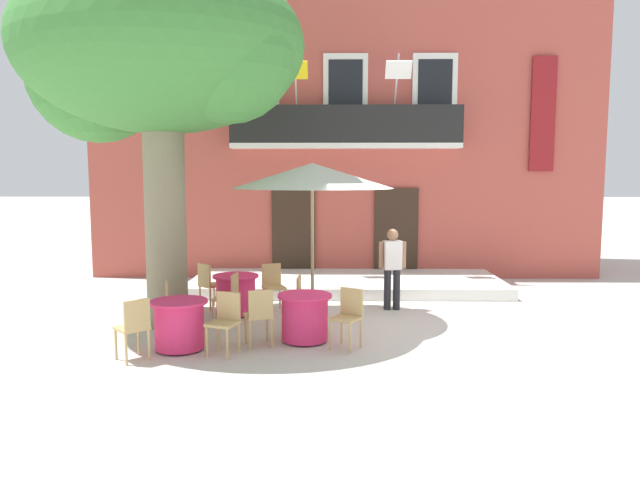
{
  "coord_description": "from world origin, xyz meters",
  "views": [
    {
      "loc": [
        -1.22,
        -9.9,
        2.64
      ],
      "look_at": [
        -1.41,
        2.17,
        1.3
      ],
      "focal_mm": 33.06,
      "sensor_mm": 36.0,
      "label": 1
    }
  ],
  "objects_px": {
    "cafe_chair_near_tree_1": "(348,314)",
    "cafe_chair_middle_2": "(273,284)",
    "cafe_chair_near_tree_0": "(259,313)",
    "cafe_chair_front_1": "(225,319)",
    "cafe_chair_near_tree_2": "(305,299)",
    "cafe_table_middle": "(236,294)",
    "cafe_table_front": "(179,324)",
    "cafe_chair_middle_0": "(209,283)",
    "pedestrian_near_entrance": "(392,264)",
    "cafe_chair_front_0": "(134,325)",
    "cafe_chair_front_2": "(174,305)",
    "cafe_chair_middle_1": "(229,295)",
    "plane_tree": "(157,56)",
    "cafe_table_near_tree": "(305,317)",
    "cafe_umbrella": "(312,176)"
  },
  "relations": [
    {
      "from": "cafe_chair_near_tree_1",
      "to": "cafe_chair_middle_2",
      "type": "bearing_deg",
      "value": 119.5
    },
    {
      "from": "cafe_chair_near_tree_0",
      "to": "cafe_chair_front_1",
      "type": "bearing_deg",
      "value": -143.26
    },
    {
      "from": "cafe_chair_near_tree_2",
      "to": "cafe_table_middle",
      "type": "distance_m",
      "value": 1.7
    },
    {
      "from": "cafe_chair_near_tree_0",
      "to": "cafe_table_front",
      "type": "xyz_separation_m",
      "value": [
        -1.19,
        -0.16,
        -0.14
      ]
    },
    {
      "from": "cafe_chair_middle_0",
      "to": "pedestrian_near_entrance",
      "type": "height_order",
      "value": "pedestrian_near_entrance"
    },
    {
      "from": "cafe_chair_middle_0",
      "to": "cafe_chair_front_0",
      "type": "xyz_separation_m",
      "value": [
        -0.39,
        -3.28,
        0.0
      ]
    },
    {
      "from": "cafe_chair_front_0",
      "to": "cafe_chair_front_2",
      "type": "xyz_separation_m",
      "value": [
        0.23,
        1.27,
        0.0
      ]
    },
    {
      "from": "cafe_table_front",
      "to": "cafe_chair_middle_1",
      "type": "bearing_deg",
      "value": 71.48
    },
    {
      "from": "cafe_chair_near_tree_2",
      "to": "cafe_chair_front_1",
      "type": "xyz_separation_m",
      "value": [
        -1.12,
        -1.42,
        0.0
      ]
    },
    {
      "from": "plane_tree",
      "to": "cafe_chair_near_tree_1",
      "type": "height_order",
      "value": "plane_tree"
    },
    {
      "from": "cafe_table_near_tree",
      "to": "cafe_chair_middle_1",
      "type": "relative_size",
      "value": 0.95
    },
    {
      "from": "cafe_table_near_tree",
      "to": "cafe_chair_middle_0",
      "type": "height_order",
      "value": "cafe_chair_middle_0"
    },
    {
      "from": "cafe_table_near_tree",
      "to": "pedestrian_near_entrance",
      "type": "height_order",
      "value": "pedestrian_near_entrance"
    },
    {
      "from": "cafe_chair_near_tree_2",
      "to": "cafe_umbrella",
      "type": "bearing_deg",
      "value": 80.25
    },
    {
      "from": "pedestrian_near_entrance",
      "to": "cafe_chair_front_1",
      "type": "bearing_deg",
      "value": -133.59
    },
    {
      "from": "plane_tree",
      "to": "cafe_chair_middle_2",
      "type": "bearing_deg",
      "value": 32.36
    },
    {
      "from": "plane_tree",
      "to": "cafe_chair_near_tree_2",
      "type": "distance_m",
      "value": 4.8
    },
    {
      "from": "cafe_chair_near_tree_1",
      "to": "cafe_umbrella",
      "type": "distance_m",
      "value": 2.77
    },
    {
      "from": "cafe_table_middle",
      "to": "cafe_chair_middle_0",
      "type": "xyz_separation_m",
      "value": [
        -0.6,
        0.45,
        0.14
      ]
    },
    {
      "from": "cafe_table_near_tree",
      "to": "cafe_table_middle",
      "type": "bearing_deg",
      "value": 127.8
    },
    {
      "from": "cafe_chair_middle_1",
      "to": "cafe_umbrella",
      "type": "distance_m",
      "value": 2.57
    },
    {
      "from": "cafe_chair_near_tree_0",
      "to": "cafe_chair_middle_0",
      "type": "bearing_deg",
      "value": 117.01
    },
    {
      "from": "cafe_table_near_tree",
      "to": "cafe_chair_front_1",
      "type": "distance_m",
      "value": 1.33
    },
    {
      "from": "cafe_chair_near_tree_1",
      "to": "cafe_table_front",
      "type": "height_order",
      "value": "cafe_chair_near_tree_1"
    },
    {
      "from": "plane_tree",
      "to": "cafe_table_near_tree",
      "type": "distance_m",
      "value": 5.02
    },
    {
      "from": "cafe_chair_near_tree_2",
      "to": "cafe_chair_front_1",
      "type": "relative_size",
      "value": 1.0
    },
    {
      "from": "cafe_chair_near_tree_2",
      "to": "cafe_chair_middle_2",
      "type": "distance_m",
      "value": 1.53
    },
    {
      "from": "cafe_chair_middle_0",
      "to": "cafe_table_front",
      "type": "bearing_deg",
      "value": -87.82
    },
    {
      "from": "cafe_chair_near_tree_0",
      "to": "cafe_chair_middle_2",
      "type": "bearing_deg",
      "value": 90.57
    },
    {
      "from": "plane_tree",
      "to": "cafe_chair_middle_1",
      "type": "distance_m",
      "value": 4.25
    },
    {
      "from": "cafe_table_middle",
      "to": "pedestrian_near_entrance",
      "type": "relative_size",
      "value": 0.54
    },
    {
      "from": "cafe_chair_front_1",
      "to": "cafe_chair_front_2",
      "type": "distance_m",
      "value": 1.34
    },
    {
      "from": "cafe_table_middle",
      "to": "cafe_umbrella",
      "type": "relative_size",
      "value": 0.3
    },
    {
      "from": "cafe_table_middle",
      "to": "pedestrian_near_entrance",
      "type": "xyz_separation_m",
      "value": [
        3.0,
        0.47,
        0.51
      ]
    },
    {
      "from": "cafe_chair_middle_1",
      "to": "cafe_chair_front_1",
      "type": "height_order",
      "value": "same"
    },
    {
      "from": "cafe_table_front",
      "to": "cafe_chair_front_0",
      "type": "xyz_separation_m",
      "value": [
        -0.49,
        -0.57,
        0.14
      ]
    },
    {
      "from": "cafe_umbrella",
      "to": "pedestrian_near_entrance",
      "type": "xyz_separation_m",
      "value": [
        1.54,
        0.84,
        -1.71
      ]
    },
    {
      "from": "cafe_table_near_tree",
      "to": "plane_tree",
      "type": "bearing_deg",
      "value": 158.7
    },
    {
      "from": "cafe_chair_middle_0",
      "to": "cafe_chair_middle_1",
      "type": "height_order",
      "value": "same"
    },
    {
      "from": "cafe_chair_front_1",
      "to": "cafe_chair_front_2",
      "type": "xyz_separation_m",
      "value": [
        -1.0,
        0.89,
        0.0
      ]
    },
    {
      "from": "cafe_table_middle",
      "to": "cafe_chair_front_1",
      "type": "height_order",
      "value": "cafe_chair_front_1"
    },
    {
      "from": "cafe_table_near_tree",
      "to": "cafe_table_middle",
      "type": "distance_m",
      "value": 2.25
    },
    {
      "from": "cafe_chair_middle_1",
      "to": "cafe_chair_middle_2",
      "type": "bearing_deg",
      "value": 58.72
    },
    {
      "from": "cafe_table_near_tree",
      "to": "cafe_chair_front_1",
      "type": "height_order",
      "value": "cafe_chair_front_1"
    },
    {
      "from": "cafe_chair_middle_0",
      "to": "cafe_chair_front_1",
      "type": "relative_size",
      "value": 1.0
    },
    {
      "from": "plane_tree",
      "to": "cafe_chair_middle_1",
      "type": "height_order",
      "value": "plane_tree"
    },
    {
      "from": "cafe_table_near_tree",
      "to": "cafe_umbrella",
      "type": "xyz_separation_m",
      "value": [
        0.08,
        1.4,
        2.22
      ]
    },
    {
      "from": "cafe_chair_near_tree_0",
      "to": "cafe_chair_near_tree_2",
      "type": "relative_size",
      "value": 1.0
    },
    {
      "from": "cafe_chair_near_tree_1",
      "to": "cafe_chair_near_tree_2",
      "type": "height_order",
      "value": "same"
    },
    {
      "from": "cafe_chair_near_tree_1",
      "to": "cafe_chair_near_tree_2",
      "type": "relative_size",
      "value": 1.0
    }
  ]
}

